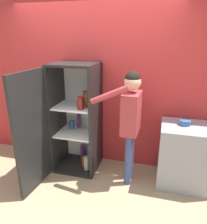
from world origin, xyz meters
TOP-DOWN VIEW (x-y plane):
  - ground_plane at (0.00, 0.00)m, footprint 12.00×12.00m
  - wall_back at (0.00, 0.98)m, footprint 7.00×0.06m
  - refrigerator at (-0.26, 0.54)m, footprint 0.76×1.25m
  - person at (0.66, 0.47)m, footprint 0.62×0.51m
  - counter at (1.44, 0.63)m, footprint 0.73×0.60m
  - bowl at (1.38, 0.67)m, footprint 0.15×0.15m

SIDE VIEW (x-z plane):
  - ground_plane at x=0.00m, z-range 0.00..0.00m
  - counter at x=1.44m, z-range 0.00..0.89m
  - refrigerator at x=-0.26m, z-range -0.01..1.67m
  - bowl at x=1.38m, z-range 0.89..0.96m
  - person at x=0.66m, z-range 0.24..1.86m
  - wall_back at x=0.00m, z-range 0.00..2.55m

